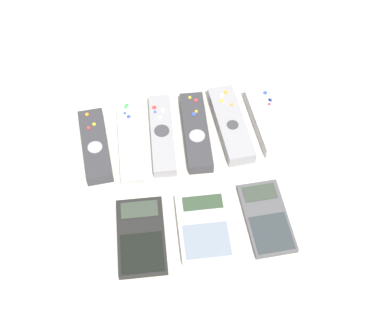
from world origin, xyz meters
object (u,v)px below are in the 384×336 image
(remote_0, at_px, (95,146))
(calculator_2, at_px, (266,218))
(remote_1, at_px, (129,138))
(remote_5, at_px, (269,121))
(remote_3, at_px, (196,132))
(calculator_0, at_px, (141,236))
(calculator_1, at_px, (206,227))
(remote_4, at_px, (231,124))
(remote_2, at_px, (162,135))

(remote_0, relative_size, calculator_2, 1.15)
(remote_0, xyz_separation_m, remote_1, (0.07, 0.01, -0.00))
(remote_1, xyz_separation_m, remote_5, (0.28, -0.01, 0.00))
(remote_3, xyz_separation_m, calculator_0, (-0.13, -0.21, -0.01))
(calculator_1, bearing_deg, remote_0, 133.50)
(calculator_2, bearing_deg, calculator_0, 179.22)
(remote_4, bearing_deg, remote_1, 176.49)
(remote_0, distance_m, remote_3, 0.20)
(remote_1, distance_m, remote_4, 0.20)
(remote_1, relative_size, calculator_0, 1.40)
(remote_3, bearing_deg, remote_5, 3.94)
(remote_0, bearing_deg, remote_1, 5.71)
(remote_1, height_order, calculator_2, remote_1)
(calculator_0, xyz_separation_m, calculator_2, (0.23, 0.00, -0.00))
(remote_1, relative_size, remote_5, 1.33)
(remote_4, height_order, calculator_0, remote_4)
(calculator_2, bearing_deg, calculator_1, -179.92)
(remote_1, xyz_separation_m, calculator_0, (-0.00, -0.22, -0.00))
(remote_1, height_order, remote_3, remote_3)
(remote_3, height_order, calculator_0, remote_3)
(remote_0, height_order, remote_5, remote_5)
(remote_1, distance_m, calculator_2, 0.31)
(remote_1, distance_m, remote_2, 0.06)
(remote_2, xyz_separation_m, remote_3, (0.07, -0.00, 0.00))
(remote_1, height_order, calculator_1, same)
(remote_2, bearing_deg, remote_5, 3.01)
(remote_0, relative_size, remote_2, 0.88)
(remote_5, height_order, calculator_0, remote_5)
(remote_3, bearing_deg, remote_4, 7.88)
(remote_3, distance_m, remote_5, 0.15)
(calculator_1, bearing_deg, remote_1, 119.99)
(remote_2, bearing_deg, remote_0, -173.46)
(remote_3, distance_m, calculator_1, 0.21)
(calculator_2, bearing_deg, remote_3, 112.93)
(calculator_0, distance_m, calculator_1, 0.11)
(remote_1, relative_size, remote_3, 1.14)
(remote_3, distance_m, calculator_2, 0.23)
(remote_4, relative_size, calculator_2, 1.27)
(remote_4, distance_m, remote_5, 0.08)
(remote_0, distance_m, calculator_2, 0.36)
(remote_1, relative_size, remote_4, 1.15)
(remote_1, xyz_separation_m, remote_3, (0.13, -0.01, 0.00))
(remote_1, xyz_separation_m, calculator_1, (0.11, -0.22, 0.00))
(remote_0, xyz_separation_m, remote_4, (0.27, 0.01, 0.00))
(remote_0, bearing_deg, remote_4, -1.38)
(remote_5, xyz_separation_m, calculator_2, (-0.06, -0.21, -0.01))
(remote_1, height_order, remote_5, remote_5)
(calculator_0, bearing_deg, calculator_1, 2.54)
(remote_1, relative_size, calculator_2, 1.46)
(remote_0, height_order, remote_2, remote_0)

